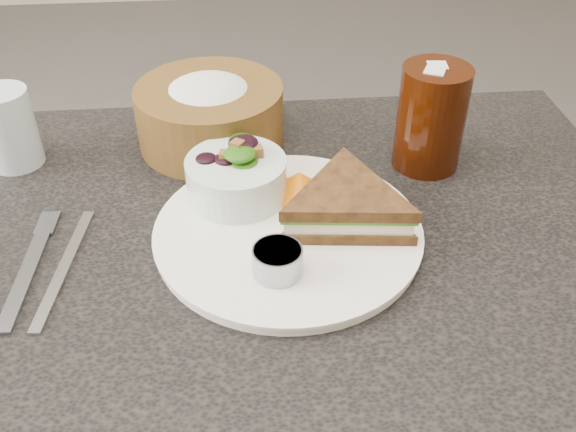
# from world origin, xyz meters

# --- Properties ---
(dinner_plate) EXTENTS (0.30, 0.30, 0.01)m
(dinner_plate) POSITION_xyz_m (0.07, 0.02, 0.76)
(dinner_plate) COLOR white
(dinner_plate) RESTS_ON dining_table
(sandwich) EXTENTS (0.19, 0.19, 0.05)m
(sandwich) POSITION_xyz_m (0.13, 0.03, 0.79)
(sandwich) COLOR #57391A
(sandwich) RESTS_ON dinner_plate
(salad_bowl) EXTENTS (0.13, 0.13, 0.07)m
(salad_bowl) POSITION_xyz_m (0.01, 0.09, 0.80)
(salad_bowl) COLOR silver
(salad_bowl) RESTS_ON dinner_plate
(dressing_ramekin) EXTENTS (0.07, 0.07, 0.03)m
(dressing_ramekin) POSITION_xyz_m (0.05, -0.05, 0.78)
(dressing_ramekin) COLOR #92969D
(dressing_ramekin) RESTS_ON dinner_plate
(orange_wedge) EXTENTS (0.10, 0.10, 0.03)m
(orange_wedge) POSITION_xyz_m (0.09, 0.09, 0.78)
(orange_wedge) COLOR orange
(orange_wedge) RESTS_ON dinner_plate
(fork) EXTENTS (0.02, 0.17, 0.00)m
(fork) POSITION_xyz_m (-0.21, -0.02, 0.75)
(fork) COLOR #9296A1
(fork) RESTS_ON dining_table
(knife) EXTENTS (0.04, 0.19, 0.00)m
(knife) POSITION_xyz_m (-0.18, -0.01, 0.75)
(knife) COLOR #B0B1B2
(knife) RESTS_ON dining_table
(bread_basket) EXTENTS (0.22, 0.22, 0.11)m
(bread_basket) POSITION_xyz_m (-0.02, 0.24, 0.81)
(bread_basket) COLOR brown
(bread_basket) RESTS_ON dining_table
(cola_glass) EXTENTS (0.09, 0.09, 0.15)m
(cola_glass) POSITION_xyz_m (0.26, 0.16, 0.82)
(cola_glass) COLOR black
(cola_glass) RESTS_ON dining_table
(water_glass) EXTENTS (0.08, 0.08, 0.10)m
(water_glass) POSITION_xyz_m (-0.28, 0.21, 0.80)
(water_glass) COLOR silver
(water_glass) RESTS_ON dining_table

